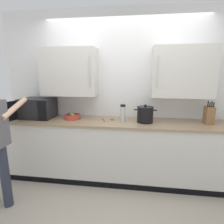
# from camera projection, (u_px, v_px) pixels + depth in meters

# --- Properties ---
(ground_plane) EXTENTS (9.16, 9.16, 0.00)m
(ground_plane) POSITION_uv_depth(u_px,v_px,m) (117.00, 208.00, 2.25)
(ground_plane) COLOR #9E9384
(back_wall_tiled) EXTENTS (4.02, 0.44, 2.64)m
(back_wall_tiled) POSITION_uv_depth(u_px,v_px,m) (124.00, 89.00, 2.88)
(back_wall_tiled) COLOR white
(back_wall_tiled) RESTS_ON ground_plane
(counter_unit) EXTENTS (3.67, 0.62, 0.95)m
(counter_unit) POSITION_uv_depth(u_px,v_px,m) (122.00, 151.00, 2.80)
(counter_unit) COLOR beige
(counter_unit) RESTS_ON ground_plane
(microwave_oven) EXTENTS (0.60, 0.73, 0.32)m
(microwave_oven) POSITION_uv_depth(u_px,v_px,m) (36.00, 108.00, 2.88)
(microwave_oven) COLOR black
(microwave_oven) RESTS_ON counter_unit
(wooden_spoon) EXTENTS (0.20, 0.19, 0.02)m
(wooden_spoon) POSITION_uv_depth(u_px,v_px,m) (108.00, 120.00, 2.76)
(wooden_spoon) COLOR brown
(wooden_spoon) RESTS_ON counter_unit
(knife_block) EXTENTS (0.11, 0.15, 0.34)m
(knife_block) POSITION_uv_depth(u_px,v_px,m) (209.00, 115.00, 2.55)
(knife_block) COLOR brown
(knife_block) RESTS_ON counter_unit
(fruit_bowl) EXTENTS (0.25, 0.25, 0.10)m
(fruit_bowl) POSITION_uv_depth(u_px,v_px,m) (72.00, 116.00, 2.84)
(fruit_bowl) COLOR #AD3D33
(fruit_bowl) RESTS_ON counter_unit
(stock_pot) EXTENTS (0.33, 0.24, 0.26)m
(stock_pot) POSITION_uv_depth(u_px,v_px,m) (145.00, 114.00, 2.62)
(stock_pot) COLOR black
(stock_pot) RESTS_ON counter_unit
(thermos_flask) EXTENTS (0.08, 0.08, 0.26)m
(thermos_flask) POSITION_uv_depth(u_px,v_px,m) (123.00, 113.00, 2.66)
(thermos_flask) COLOR #B7BABF
(thermos_flask) RESTS_ON counter_unit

